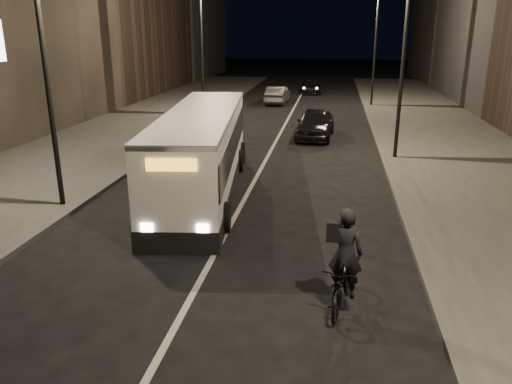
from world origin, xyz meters
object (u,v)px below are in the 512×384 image
at_px(city_bus, 202,148).
at_px(cyclist_on_bicycle, 344,275).
at_px(car_mid, 277,95).
at_px(car_near, 315,123).
at_px(streetlight_left_far, 205,31).
at_px(streetlight_right_far, 373,31).
at_px(streetlight_left_near, 50,34).
at_px(car_far, 311,86).
at_px(streetlight_right_mid, 399,32).

relative_size(city_bus, cyclist_on_bicycle, 4.79).
height_order(city_bus, car_mid, city_bus).
distance_m(cyclist_on_bicycle, car_mid, 29.70).
relative_size(city_bus, car_near, 2.42).
height_order(streetlight_left_far, cyclist_on_bicycle, streetlight_left_far).
distance_m(streetlight_right_far, car_near, 13.03).
bearing_deg(streetlight_left_near, streetlight_right_far, 66.04).
height_order(streetlight_left_far, car_far, streetlight_left_far).
bearing_deg(streetlight_right_mid, cyclist_on_bicycle, -99.52).
bearing_deg(city_bus, cyclist_on_bicycle, -63.16).
xyz_separation_m(car_mid, car_far, (2.27, 7.20, -0.06)).
xyz_separation_m(streetlight_left_far, car_near, (7.27, -5.70, -4.60)).
bearing_deg(city_bus, car_mid, 82.74).
bearing_deg(streetlight_left_far, car_mid, 59.69).
height_order(car_mid, car_far, car_mid).
height_order(car_near, car_mid, car_near).
height_order(streetlight_right_mid, streetlight_left_far, same).
bearing_deg(city_bus, car_near, 63.30).
distance_m(city_bus, car_mid, 22.17).
bearing_deg(car_mid, streetlight_right_mid, 114.59).
bearing_deg(streetlight_left_far, cyclist_on_bicycle, -69.42).
bearing_deg(streetlight_left_far, streetlight_right_mid, -43.16).
distance_m(streetlight_left_near, city_bus, 5.87).
height_order(streetlight_left_near, streetlight_left_far, same).
bearing_deg(city_bus, car_far, 78.42).
relative_size(streetlight_left_near, car_far, 1.92).
height_order(cyclist_on_bicycle, car_far, cyclist_on_bicycle).
bearing_deg(streetlight_left_far, car_far, 66.06).
relative_size(cyclist_on_bicycle, car_near, 0.51).
bearing_deg(car_far, streetlight_right_mid, -83.39).
xyz_separation_m(streetlight_right_far, city_bus, (-6.93, -21.54, -3.81)).
bearing_deg(streetlight_right_mid, streetlight_left_far, 136.84).
bearing_deg(city_bus, streetlight_left_far, 96.60).
height_order(streetlight_left_near, car_far, streetlight_left_near).
bearing_deg(streetlight_right_far, car_mid, 174.84).
bearing_deg(cyclist_on_bicycle, streetlight_right_mid, 91.19).
bearing_deg(streetlight_right_far, car_near, -106.17).
distance_m(city_bus, cyclist_on_bicycle, 8.67).
height_order(streetlight_right_mid, car_near, streetlight_right_mid).
xyz_separation_m(streetlight_right_mid, streetlight_left_far, (-10.66, 10.00, 0.00)).
height_order(streetlight_right_mid, car_far, streetlight_right_mid).
xyz_separation_m(car_near, car_mid, (-3.40, 12.32, -0.09)).
relative_size(streetlight_right_far, city_bus, 0.75).
height_order(streetlight_right_far, cyclist_on_bicycle, streetlight_right_far).
relative_size(streetlight_right_far, car_near, 1.83).
distance_m(streetlight_right_mid, city_bus, 9.65).
xyz_separation_m(streetlight_right_mid, cyclist_on_bicycle, (-2.13, -12.72, -4.61)).
bearing_deg(streetlight_right_far, car_far, 120.12).
bearing_deg(car_far, city_bus, -98.84).
height_order(cyclist_on_bicycle, car_mid, cyclist_on_bicycle).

